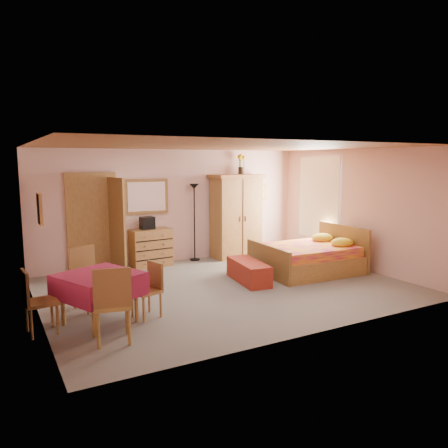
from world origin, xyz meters
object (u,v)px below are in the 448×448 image
chest_of_drawers (151,248)px  chair_east (146,291)px  bench (249,272)px  chair_south (112,303)px  sunflower_vase (241,164)px  chair_north (90,278)px  wall_mirror (147,197)px  floor_lamp (194,222)px  bed (307,250)px  dining_table (100,299)px  chair_west (41,301)px  wardrobe (236,216)px  stereo (147,223)px

chest_of_drawers → chair_east: 3.25m
bench → chair_south: bearing=-152.8°
sunflower_vase → chair_north: bearing=-151.1°
wall_mirror → floor_lamp: (1.11, -0.13, -0.64)m
floor_lamp → chair_east: (-2.25, -3.13, -0.49)m
chest_of_drawers → wall_mirror: bearing=86.7°
bed → chair_south: (-4.54, -1.62, 0.04)m
chest_of_drawers → sunflower_vase: 2.99m
dining_table → chair_west: (-0.78, 0.02, 0.08)m
chair_north → wall_mirror: bearing=-148.4°
wardrobe → chest_of_drawers: bearing=174.9°
dining_table → bench: bearing=15.5°
wardrobe → chair_north: wardrobe is taller
wardrobe → sunflower_vase: 1.27m
wall_mirror → dining_table: bearing=-117.6°
stereo → chair_south: (-1.75, -3.71, -0.47)m
wardrobe → chair_north: (-3.96, -2.18, -0.52)m
chair_south → chair_west: (-0.78, 0.74, -0.06)m
floor_lamp → chair_west: 4.81m
chest_of_drawers → chair_east: bearing=-113.9°
stereo → bed: 3.52m
wall_mirror → floor_lamp: bearing=-4.6°
chest_of_drawers → bench: (1.24, -2.13, -0.22)m
chair_north → dining_table: bearing=65.6°
chair_west → floor_lamp: bearing=124.2°
bed → dining_table: bed is taller
wardrobe → chair_east: wardrobe is taller
stereo → wardrobe: (2.23, -0.08, 0.03)m
floor_lamp → bed: size_ratio=0.89×
wardrobe → chair_south: size_ratio=1.96×
dining_table → wardrobe: bearing=36.1°
chair_west → stereo: bearing=134.5°
bench → sunflower_vase: bearing=62.7°
wardrobe → chair_east: bearing=-141.4°
sunflower_vase → bed: bearing=-80.3°
wall_mirror → chair_south: 4.43m
stereo → chair_east: bearing=-109.4°
floor_lamp → wardrobe: (1.06, -0.14, 0.10)m
bed → bench: size_ratio=1.68×
wardrobe → bench: bearing=-117.6°
stereo → bed: (2.79, -2.09, -0.51)m
floor_lamp → wardrobe: size_ratio=0.90×
sunflower_vase → dining_table: 5.49m
chair_north → chair_west: size_ratio=1.09×
chest_of_drawers → chair_east: size_ratio=1.08×
chair_west → chest_of_drawers: bearing=133.7°
sunflower_vase → bench: 3.19m
chair_west → wardrobe: bearing=116.2°
wall_mirror → chair_east: bearing=-107.2°
chest_of_drawers → chair_east: chest_of_drawers is taller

